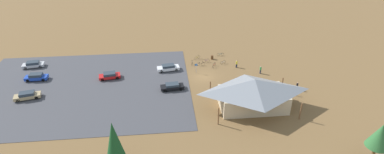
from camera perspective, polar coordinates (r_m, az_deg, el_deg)
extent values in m
plane|color=brown|center=(65.04, 2.11, 0.08)|extent=(160.00, 160.00, 0.00)
cube|color=#424247|center=(64.62, -19.46, -1.87)|extent=(41.93, 31.23, 0.05)
cube|color=#C6B28E|center=(55.45, 11.06, -4.05)|extent=(11.38, 6.30, 3.18)
pyramid|color=gray|center=(54.03, 11.33, -1.56)|extent=(14.08, 9.00, 2.38)
cylinder|color=brown|center=(61.08, 16.14, -1.45)|extent=(0.20, 0.20, 3.18)
cylinder|color=brown|center=(57.57, 3.36, -2.20)|extent=(0.20, 0.20, 3.18)
cylinder|color=brown|center=(54.46, 19.24, -5.92)|extent=(0.20, 0.20, 3.18)
cylinder|color=brown|center=(50.49, 4.86, -7.15)|extent=(0.20, 0.20, 3.18)
cylinder|color=brown|center=(72.61, 3.69, 3.61)|extent=(0.60, 0.60, 0.90)
cylinder|color=#99999E|center=(65.98, 0.76, 1.61)|extent=(0.08, 0.08, 2.20)
cube|color=#1959B2|center=(65.62, 0.76, 2.23)|extent=(0.56, 0.04, 0.40)
cylinder|color=brown|center=(50.45, 30.24, -12.01)|extent=(0.42, 0.42, 2.72)
cone|color=#2D6633|center=(48.67, 31.14, -9.15)|extent=(3.01, 3.01, 3.56)
cone|color=#194C23|center=(41.90, -14.08, -11.18)|extent=(2.54, 2.54, 5.67)
torus|color=black|center=(70.90, 2.21, 2.93)|extent=(0.73, 0.16, 0.73)
torus|color=black|center=(71.17, 2.95, 3.02)|extent=(0.73, 0.16, 0.73)
cylinder|color=#722D9E|center=(70.98, 2.58, 3.06)|extent=(0.88, 0.18, 0.04)
cylinder|color=#722D9E|center=(70.89, 2.45, 3.12)|extent=(0.04, 0.04, 0.44)
cube|color=black|center=(70.80, 2.45, 3.28)|extent=(0.21, 0.11, 0.05)
cylinder|color=#722D9E|center=(71.04, 2.88, 3.18)|extent=(0.04, 0.04, 0.47)
cylinder|color=black|center=(70.94, 2.89, 3.35)|extent=(0.11, 0.48, 0.03)
torus|color=black|center=(69.46, 1.09, 2.37)|extent=(0.72, 0.10, 0.72)
torus|color=black|center=(69.51, 1.99, 2.38)|extent=(0.72, 0.10, 0.72)
cylinder|color=black|center=(69.43, 1.54, 2.47)|extent=(1.00, 0.12, 0.04)
cylinder|color=black|center=(69.37, 1.38, 2.55)|extent=(0.04, 0.04, 0.47)
cube|color=black|center=(69.27, 1.38, 2.72)|extent=(0.21, 0.10, 0.05)
cylinder|color=black|center=(69.40, 1.90, 2.55)|extent=(0.04, 0.04, 0.47)
cylinder|color=black|center=(69.30, 1.90, 2.73)|extent=(0.07, 0.48, 0.03)
torus|color=black|center=(70.89, 5.99, 2.77)|extent=(0.61, 0.42, 0.70)
torus|color=black|center=(70.28, 5.44, 2.56)|extent=(0.61, 0.42, 0.70)
cylinder|color=silver|center=(70.53, 5.72, 2.75)|extent=(0.75, 0.51, 0.04)
cylinder|color=silver|center=(70.60, 5.82, 2.86)|extent=(0.04, 0.04, 0.42)
cube|color=black|center=(70.51, 5.83, 3.01)|extent=(0.21, 0.18, 0.05)
cylinder|color=silver|center=(70.24, 5.50, 2.75)|extent=(0.04, 0.04, 0.44)
cylinder|color=black|center=(70.15, 5.51, 2.91)|extent=(0.29, 0.42, 0.03)
torus|color=black|center=(72.17, 0.65, 3.43)|extent=(0.61, 0.46, 0.73)
torus|color=black|center=(72.78, 1.23, 3.65)|extent=(0.61, 0.46, 0.73)
cylinder|color=yellow|center=(72.43, 0.94, 3.63)|extent=(0.76, 0.56, 0.04)
cylinder|color=yellow|center=(72.27, 0.83, 3.67)|extent=(0.04, 0.04, 0.47)
cube|color=black|center=(72.17, 0.84, 3.84)|extent=(0.21, 0.18, 0.05)
cylinder|color=yellow|center=(72.62, 1.17, 3.79)|extent=(0.04, 0.04, 0.45)
cylinder|color=black|center=(72.53, 1.17, 3.95)|extent=(0.31, 0.41, 0.03)
torus|color=black|center=(68.60, 3.87, 1.97)|extent=(0.43, 0.65, 0.74)
torus|color=black|center=(69.50, 4.22, 2.32)|extent=(0.43, 0.65, 0.74)
cylinder|color=red|center=(68.99, 4.05, 2.24)|extent=(0.56, 0.86, 0.04)
cylinder|color=red|center=(68.78, 3.99, 2.26)|extent=(0.04, 0.04, 0.48)
cube|color=black|center=(68.68, 4.00, 2.44)|extent=(0.17, 0.21, 0.05)
cylinder|color=red|center=(69.30, 4.19, 2.47)|extent=(0.04, 0.04, 0.49)
cylinder|color=black|center=(69.20, 4.20, 2.65)|extent=(0.42, 0.28, 0.03)
torus|color=black|center=(74.69, 5.59, 4.17)|extent=(0.68, 0.12, 0.68)
torus|color=black|center=(74.41, 4.86, 4.11)|extent=(0.68, 0.12, 0.68)
cylinder|color=#197A7F|center=(74.50, 5.23, 4.22)|extent=(0.91, 0.14, 0.04)
cylinder|color=#197A7F|center=(74.52, 5.36, 4.28)|extent=(0.04, 0.04, 0.36)
cube|color=black|center=(74.45, 5.37, 4.40)|extent=(0.21, 0.10, 0.05)
cylinder|color=#197A7F|center=(74.34, 4.94, 4.27)|extent=(0.04, 0.04, 0.45)
cylinder|color=black|center=(74.25, 4.95, 4.43)|extent=(0.09, 0.48, 0.03)
torus|color=black|center=(69.55, -0.01, 2.39)|extent=(0.15, 0.66, 0.66)
torus|color=black|center=(70.45, 0.04, 2.75)|extent=(0.15, 0.66, 0.66)
cylinder|color=#B7B7BC|center=(69.95, 0.02, 2.65)|extent=(0.19, 0.91, 0.04)
cylinder|color=#B7B7BC|center=(69.76, 0.01, 2.65)|extent=(0.04, 0.04, 0.38)
cube|color=black|center=(69.68, 0.01, 2.78)|extent=(0.11, 0.21, 0.05)
cylinder|color=#B7B7BC|center=(70.26, 0.04, 2.87)|extent=(0.04, 0.04, 0.44)
cylinder|color=black|center=(70.16, 0.04, 3.04)|extent=(0.48, 0.11, 0.03)
cube|color=black|center=(60.28, -3.63, -1.84)|extent=(4.62, 2.20, 0.55)
cube|color=#2D3842|center=(60.03, -3.65, -1.42)|extent=(2.64, 1.80, 0.46)
cylinder|color=black|center=(59.56, -4.96, -2.49)|extent=(0.66, 0.28, 0.64)
cylinder|color=black|center=(60.89, -5.15, -1.76)|extent=(0.66, 0.28, 0.64)
cylinder|color=black|center=(59.90, -2.08, -2.20)|extent=(0.66, 0.28, 0.64)
cylinder|color=black|center=(61.22, -2.33, -1.48)|extent=(0.66, 0.28, 0.64)
cube|color=tan|center=(64.74, -27.87, -3.12)|extent=(4.81, 2.68, 0.59)
cube|color=#2D3842|center=(64.48, -27.98, -2.69)|extent=(2.81, 2.04, 0.54)
cylinder|color=black|center=(64.53, -29.24, -3.80)|extent=(0.67, 0.35, 0.64)
cylinder|color=black|center=(65.82, -29.06, -3.13)|extent=(0.67, 0.35, 0.64)
cylinder|color=black|center=(63.88, -26.56, -3.42)|extent=(0.67, 0.35, 0.64)
cylinder|color=black|center=(65.19, -26.44, -2.75)|extent=(0.67, 0.35, 0.64)
cube|color=#1E42B2|center=(70.85, -26.56, -0.10)|extent=(4.41, 1.76, 0.65)
cube|color=#2D3842|center=(70.59, -26.66, 0.33)|extent=(2.48, 1.54, 0.55)
cylinder|color=black|center=(70.87, -27.82, -0.61)|extent=(0.64, 0.23, 0.64)
cylinder|color=black|center=(72.10, -27.46, -0.03)|extent=(0.64, 0.23, 0.64)
cylinder|color=black|center=(69.80, -25.55, -0.49)|extent=(0.64, 0.23, 0.64)
cylinder|color=black|center=(71.05, -25.22, 0.09)|extent=(0.64, 0.23, 0.64)
cube|color=red|center=(66.19, -14.81, 0.14)|extent=(4.50, 2.49, 0.55)
cube|color=#2D3842|center=(65.95, -14.86, 0.55)|extent=(2.61, 1.98, 0.52)
cylinder|color=black|center=(65.61, -16.02, -0.47)|extent=(0.67, 0.32, 0.64)
cylinder|color=black|center=(67.07, -16.04, 0.18)|extent=(0.67, 0.32, 0.64)
cylinder|color=black|center=(65.52, -13.51, -0.17)|extent=(0.67, 0.32, 0.64)
cylinder|color=black|center=(66.97, -13.58, 0.48)|extent=(0.67, 0.32, 0.64)
cube|color=#BCBCC1|center=(76.98, -27.03, 1.96)|extent=(4.64, 2.41, 0.56)
cube|color=#2D3842|center=(76.76, -27.12, 2.33)|extent=(2.68, 1.93, 0.55)
cylinder|color=black|center=(76.74, -28.19, 1.44)|extent=(0.66, 0.30, 0.64)
cylinder|color=black|center=(78.16, -27.95, 1.96)|extent=(0.66, 0.30, 0.64)
cylinder|color=black|center=(75.97, -26.02, 1.71)|extent=(0.66, 0.30, 0.64)
cylinder|color=black|center=(77.40, -25.82, 2.23)|extent=(0.66, 0.30, 0.64)
cube|color=white|center=(67.36, -4.36, 1.63)|extent=(4.91, 2.43, 0.63)
cube|color=#2D3842|center=(67.11, -4.38, 2.04)|extent=(2.83, 1.92, 0.47)
cylinder|color=black|center=(66.56, -5.59, 1.02)|extent=(0.67, 0.31, 0.64)
cylinder|color=black|center=(67.92, -5.80, 1.59)|extent=(0.67, 0.31, 0.64)
cylinder|color=black|center=(67.04, -2.89, 1.33)|extent=(0.67, 0.31, 0.64)
cylinder|color=black|center=(68.38, -3.16, 1.90)|extent=(0.67, 0.31, 0.64)
cube|color=#2D3347|center=(69.31, 8.14, 2.06)|extent=(0.34, 0.27, 0.82)
cylinder|color=yellow|center=(68.99, 8.18, 2.61)|extent=(0.36, 0.36, 0.66)
sphere|color=tan|center=(68.80, 8.20, 2.94)|extent=(0.24, 0.24, 0.24)
cube|color=#2D3347|center=(63.42, 18.60, -1.90)|extent=(0.37, 0.31, 0.84)
cylinder|color=black|center=(63.08, 18.70, -1.34)|extent=(0.36, 0.36, 0.59)
sphere|color=tan|center=(62.89, 18.76, -1.01)|extent=(0.24, 0.24, 0.24)
cube|color=#2D3347|center=(67.61, 12.38, 0.97)|extent=(0.29, 0.35, 0.87)
cylinder|color=green|center=(67.28, 12.44, 1.53)|extent=(0.36, 0.36, 0.62)
sphere|color=tan|center=(67.09, 12.48, 1.86)|extent=(0.24, 0.24, 0.24)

